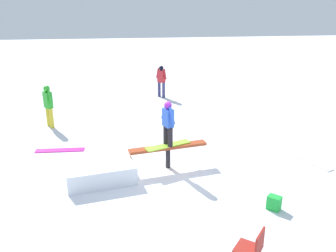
{
  "coord_description": "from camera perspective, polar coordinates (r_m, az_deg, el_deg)",
  "views": [
    {
      "loc": [
        -1.07,
        -9.7,
        4.88
      ],
      "look_at": [
        0.0,
        0.0,
        1.28
      ],
      "focal_mm": 40.0,
      "sensor_mm": 36.0,
      "label": 1
    }
  ],
  "objects": [
    {
      "name": "bystander_green",
      "position": [
        14.42,
        -17.77,
        3.22
      ],
      "size": [
        0.45,
        0.62,
        1.59
      ],
      "rotation": [
        0.0,
        0.0,
        5.29
      ],
      "color": "gold",
      "rests_on": "ground"
    },
    {
      "name": "snow_kicker_ramp",
      "position": [
        10.42,
        -10.44,
        -6.48
      ],
      "size": [
        2.07,
        1.84,
        0.5
      ],
      "primitive_type": "cube",
      "rotation": [
        0.0,
        0.0,
        0.21
      ],
      "color": "white",
      "rests_on": "ground"
    },
    {
      "name": "bystander_red",
      "position": [
        17.69,
        -1.02,
        7.08
      ],
      "size": [
        0.51,
        0.46,
        1.5
      ],
      "rotation": [
        0.0,
        0.0,
        5.56
      ],
      "color": "navy",
      "rests_on": "ground"
    },
    {
      "name": "backpack_on_snow",
      "position": [
        9.25,
        15.86,
        -11.19
      ],
      "size": [
        0.37,
        0.36,
        0.34
      ],
      "primitive_type": "cube",
      "rotation": [
        0.0,
        0.0,
        2.4
      ],
      "color": "green",
      "rests_on": "ground"
    },
    {
      "name": "loose_snowboard_white",
      "position": [
        11.96,
        21.1,
        -5.22
      ],
      "size": [
        0.83,
        1.26,
        0.02
      ],
      "primitive_type": "cube",
      "rotation": [
        0.0,
        0.0,
        5.18
      ],
      "color": "white",
      "rests_on": "ground"
    },
    {
      "name": "folding_chair",
      "position": [
        7.27,
        12.46,
        -18.22
      ],
      "size": [
        0.62,
        0.62,
        0.88
      ],
      "rotation": [
        0.0,
        0.0,
        4.06
      ],
      "color": "#3F3F44",
      "rests_on": "ground"
    },
    {
      "name": "loose_snowboard_magenta",
      "position": [
        12.47,
        -16.13,
        -3.57
      ],
      "size": [
        1.54,
        0.31,
        0.02
      ],
      "primitive_type": "cube",
      "rotation": [
        0.0,
        0.0,
        6.26
      ],
      "color": "#C52298",
      "rests_on": "ground"
    },
    {
      "name": "rail_feature",
      "position": [
        10.67,
        0.0,
        -3.55
      ],
      "size": [
        2.28,
        0.74,
        0.68
      ],
      "rotation": [
        0.0,
        0.0,
        0.21
      ],
      "color": "black",
      "rests_on": "ground"
    },
    {
      "name": "ground_plane",
      "position": [
        10.91,
        0.0,
        -6.3
      ],
      "size": [
        60.0,
        60.0,
        0.0
      ],
      "primitive_type": "plane",
      "color": "white"
    },
    {
      "name": "main_rider_on_rail",
      "position": [
        10.39,
        0.0,
        0.23
      ],
      "size": [
        1.36,
        0.79,
        1.31
      ],
      "rotation": [
        0.0,
        0.0,
        0.4
      ],
      "color": "#98DE35",
      "rests_on": "rail_feature"
    }
  ]
}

